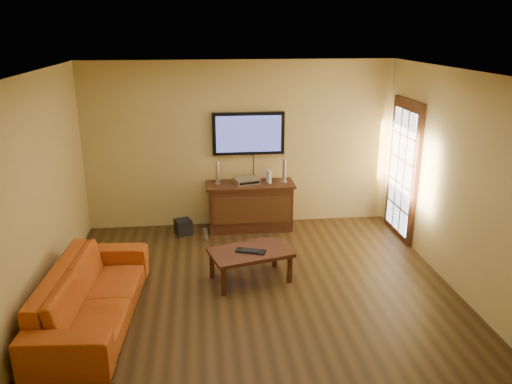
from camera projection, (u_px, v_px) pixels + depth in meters
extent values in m
plane|color=black|center=(258.00, 297.00, 6.17)|extent=(5.00, 5.00, 0.00)
plane|color=tan|center=(240.00, 145.00, 8.11)|extent=(5.00, 0.00, 5.00)
plane|color=tan|center=(32.00, 201.00, 5.48)|extent=(0.00, 5.00, 5.00)
plane|color=tan|center=(463.00, 186.00, 6.02)|extent=(0.00, 5.00, 5.00)
plane|color=white|center=(258.00, 74.00, 5.32)|extent=(5.00, 5.00, 0.00)
cube|color=#36190C|center=(403.00, 171.00, 7.71)|extent=(0.06, 1.02, 2.22)
cube|color=white|center=(401.00, 171.00, 7.71)|extent=(0.01, 0.79, 1.89)
cube|color=#36190C|center=(250.00, 207.00, 8.17)|extent=(1.34, 0.50, 0.73)
cube|color=#311A09|center=(252.00, 210.00, 7.92)|extent=(1.23, 0.02, 0.44)
cube|color=#36190C|center=(250.00, 185.00, 8.05)|extent=(1.42, 0.54, 0.04)
cube|color=black|center=(248.00, 134.00, 8.02)|extent=(1.16, 0.07, 0.69)
cube|color=#404BA8|center=(249.00, 134.00, 7.98)|extent=(1.05, 0.01, 0.58)
cube|color=#36190C|center=(250.00, 252.00, 6.46)|extent=(1.15, 0.86, 0.05)
cube|color=#36190C|center=(223.00, 282.00, 6.15)|extent=(0.06, 0.06, 0.37)
cube|color=#36190C|center=(290.00, 269.00, 6.47)|extent=(0.06, 0.06, 0.37)
cube|color=#36190C|center=(212.00, 265.00, 6.59)|extent=(0.06, 0.06, 0.37)
cube|color=#36190C|center=(274.00, 254.00, 6.90)|extent=(0.06, 0.06, 0.37)
imported|color=#AF4913|center=(91.00, 286.00, 5.54)|extent=(0.82, 2.28, 0.88)
cylinder|color=silver|center=(218.00, 183.00, 8.01)|extent=(0.11, 0.11, 0.02)
cylinder|color=silver|center=(217.00, 172.00, 7.95)|extent=(0.06, 0.06, 0.37)
cylinder|color=silver|center=(284.00, 181.00, 8.13)|extent=(0.10, 0.10, 0.02)
cylinder|color=silver|center=(284.00, 170.00, 8.07)|extent=(0.06, 0.06, 0.37)
cube|color=silver|center=(247.00, 181.00, 8.03)|extent=(0.45, 0.37, 0.09)
cube|color=white|center=(269.00, 177.00, 8.06)|extent=(0.07, 0.15, 0.20)
cube|color=black|center=(183.00, 227.00, 8.01)|extent=(0.31, 0.31, 0.24)
cylinder|color=white|center=(205.00, 235.00, 7.76)|extent=(0.08, 0.08, 0.20)
sphere|color=white|center=(205.00, 229.00, 7.73)|extent=(0.04, 0.04, 0.04)
cube|color=black|center=(251.00, 251.00, 6.42)|extent=(0.41, 0.27, 0.02)
cube|color=black|center=(251.00, 250.00, 6.41)|extent=(0.27, 0.18, 0.01)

